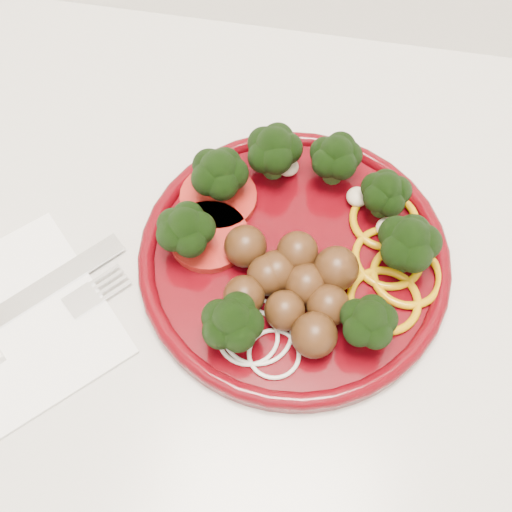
# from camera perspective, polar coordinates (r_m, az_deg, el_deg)

# --- Properties ---
(counter) EXTENTS (2.40, 0.60, 0.90)m
(counter) POSITION_cam_1_polar(r_m,az_deg,el_deg) (0.99, -12.91, -12.16)
(counter) COLOR silver
(counter) RESTS_ON ground
(plate) EXTENTS (0.26, 0.26, 0.06)m
(plate) POSITION_cam_1_polar(r_m,az_deg,el_deg) (0.52, 3.61, 0.56)
(plate) COLOR #450309
(plate) RESTS_ON counter
(napkin) EXTENTS (0.22, 0.22, 0.00)m
(napkin) POSITION_cam_1_polar(r_m,az_deg,el_deg) (0.55, -21.45, -6.10)
(napkin) COLOR white
(napkin) RESTS_ON counter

